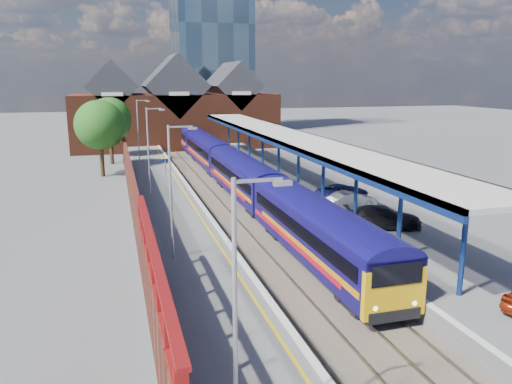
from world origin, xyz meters
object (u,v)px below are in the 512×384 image
Objects in this scene: lamp_post_d at (139,127)px; parked_car_blue at (343,192)px; lamp_post_c at (150,145)px; parked_car_silver at (351,200)px; lamp_post_b at (173,184)px; lamp_post_a at (240,297)px; train at (223,160)px; platform_sign at (165,168)px; parked_car_dark at (383,217)px.

lamp_post_d is 26.67m from parked_car_blue.
parked_car_silver is at bearing -34.32° from lamp_post_c.
lamp_post_c is at bearing 90.00° from lamp_post_b.
lamp_post_a is 25.01m from parked_car_silver.
lamp_post_a is 1.00× the size of lamp_post_d.
lamp_post_b reaches higher than train.
platform_sign is at bearing -84.44° from lamp_post_d.
lamp_post_b and lamp_post_d have the same top height.
lamp_post_b reaches higher than parked_car_blue.
parked_car_blue is at bearing -66.35° from train.
train is 11.77m from lamp_post_c.
parked_car_blue is (14.24, 9.71, -3.40)m from lamp_post_b.
lamp_post_b is at bearing -90.00° from lamp_post_d.
lamp_post_b is 13.82m from parked_car_dark.
train is at bearing 28.75° from parked_car_dark.
train is 16.95× the size of parked_car_silver.
lamp_post_b reaches higher than parked_car_dark.
lamp_post_c is at bearing 58.42° from parked_car_dark.
parked_car_silver is at bearing -72.18° from train.
train is at bearing -44.50° from lamp_post_d.
lamp_post_b and lamp_post_c have the same top height.
lamp_post_a reaches higher than parked_car_dark.
platform_sign is (1.36, -14.00, -2.30)m from lamp_post_d.
train is 9.42× the size of lamp_post_c.
lamp_post_d is at bearing 90.00° from lamp_post_a.
lamp_post_b is 16.00m from lamp_post_c.
platform_sign reaches higher than parked_car_dark.
lamp_post_a is 46.00m from lamp_post_d.
lamp_post_c is at bearing 45.30° from parked_car_silver.
lamp_post_b is 1.00× the size of lamp_post_c.
lamp_post_d is at bearing 21.69° from parked_car_blue.
lamp_post_a reaches higher than train.
train is 9.42× the size of lamp_post_b.
platform_sign is at bearing 87.56° from lamp_post_a.
lamp_post_d is (0.00, 16.00, 0.00)m from lamp_post_c.
lamp_post_a is 1.45× the size of parked_car_dark.
platform_sign is 0.58× the size of parked_car_blue.
train is 9.42× the size of lamp_post_a.
parked_car_silver is at bearing 154.41° from parked_car_blue.
train reaches higher than parked_car_dark.
parked_car_dark is 1.13× the size of parked_car_blue.
lamp_post_d is at bearing 90.00° from lamp_post_b.
lamp_post_d is at bearing 17.76° from parked_car_silver.
lamp_post_b is at bearing 90.00° from lamp_post_a.
train is 9.42× the size of lamp_post_d.
lamp_post_a reaches higher than parked_car_blue.
lamp_post_c reaches higher than parked_car_dark.
platform_sign is (-6.49, -6.28, 0.57)m from train.
lamp_post_b is (0.00, 14.00, 0.00)m from lamp_post_a.
lamp_post_c is 1.45× the size of parked_car_dark.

